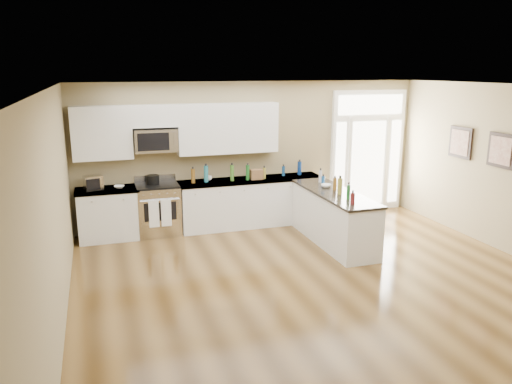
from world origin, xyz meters
TOP-DOWN VIEW (x-y plane):
  - ground at (0.00, 0.00)m, footprint 8.00×8.00m
  - room_shell at (0.00, 0.00)m, footprint 8.00×8.00m
  - back_cabinet_left at (-2.87, 3.69)m, footprint 1.10×0.66m
  - back_cabinet_right at (-0.16, 3.69)m, footprint 2.85×0.66m
  - peninsula_cabinet at (0.93, 2.24)m, footprint 0.69×2.32m
  - upper_cabinet_left at (-2.88, 3.83)m, footprint 1.04×0.33m
  - upper_cabinet_right at (-0.57, 3.83)m, footprint 1.94×0.33m
  - upper_cabinet_short at (-1.95, 3.83)m, footprint 0.82×0.33m
  - microwave at (-1.95, 3.80)m, footprint 0.78×0.41m
  - entry_door at (2.55, 3.95)m, footprint 1.70×0.10m
  - wall_art_near at (3.47, 2.20)m, footprint 0.05×0.58m
  - wall_art_far at (3.47, 1.20)m, footprint 0.05×0.58m
  - kitchen_range at (-1.97, 3.69)m, footprint 0.78×0.69m
  - stockpot at (-2.04, 3.77)m, footprint 0.30×0.30m
  - toaster_oven at (-3.09, 3.67)m, footprint 0.35×0.31m
  - cardboard_box at (-0.07, 3.63)m, footprint 0.24×0.18m
  - bowl_left at (-2.65, 3.67)m, footprint 0.21×0.21m
  - bowl_peninsula at (0.92, 2.57)m, footprint 0.21×0.21m
  - cup_counter at (-0.97, 3.81)m, footprint 0.13×0.13m
  - counter_bottles at (0.16, 3.08)m, footprint 2.38×2.44m

SIDE VIEW (x-z plane):
  - ground at x=0.00m, z-range 0.00..0.00m
  - peninsula_cabinet at x=0.93m, z-range -0.04..0.90m
  - back_cabinet_right at x=-0.16m, z-range -0.03..0.91m
  - back_cabinet_left at x=-2.87m, z-range -0.03..0.91m
  - kitchen_range at x=-1.97m, z-range -0.06..1.02m
  - bowl_left at x=-2.65m, z-range 0.94..0.98m
  - bowl_peninsula at x=0.92m, z-range 0.94..1.00m
  - cup_counter at x=-0.97m, z-range 0.94..1.03m
  - cardboard_box at x=-0.07m, z-range 0.94..1.13m
  - stockpot at x=-2.04m, z-range 0.95..1.13m
  - toaster_oven at x=-3.09m, z-range 0.94..1.20m
  - counter_bottles at x=0.16m, z-range 0.91..1.23m
  - entry_door at x=2.55m, z-range 0.00..2.60m
  - wall_art_near at x=3.47m, z-range 1.41..1.99m
  - wall_art_far at x=3.47m, z-range 1.41..1.99m
  - room_shell at x=0.00m, z-range -2.29..5.71m
  - microwave at x=-1.95m, z-range 1.55..1.97m
  - upper_cabinet_left at x=-2.88m, z-range 1.45..2.40m
  - upper_cabinet_right at x=-0.57m, z-range 1.45..2.40m
  - upper_cabinet_short at x=-1.95m, z-range 2.00..2.40m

